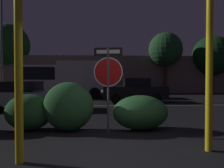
# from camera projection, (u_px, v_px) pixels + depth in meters

# --- Properties ---
(ground_plane) EXTENTS (260.00, 260.00, 0.00)m
(ground_plane) POSITION_uv_depth(u_px,v_px,m) (120.00, 154.00, 4.25)
(ground_plane) COLOR black
(road_center_stripe) EXTENTS (32.34, 0.12, 0.01)m
(road_center_stripe) POSITION_uv_depth(u_px,v_px,m) (108.00, 106.00, 12.05)
(road_center_stripe) COLOR gold
(road_center_stripe) RESTS_ON ground_plane
(stop_sign) EXTENTS (0.79, 0.15, 2.32)m
(stop_sign) POSITION_uv_depth(u_px,v_px,m) (108.00, 73.00, 5.92)
(stop_sign) COLOR #4C4C51
(stop_sign) RESTS_ON ground_plane
(yellow_pole_left) EXTENTS (0.14, 0.14, 2.91)m
(yellow_pole_left) POSITION_uv_depth(u_px,v_px,m) (19.00, 80.00, 3.77)
(yellow_pole_left) COLOR yellow
(yellow_pole_left) RESTS_ON ground_plane
(yellow_pole_right) EXTENTS (0.14, 0.14, 3.47)m
(yellow_pole_right) POSITION_uv_depth(u_px,v_px,m) (209.00, 66.00, 4.41)
(yellow_pole_right) COLOR yellow
(yellow_pole_right) RESTS_ON ground_plane
(hedge_bush_1) EXTENTS (1.34, 1.00, 1.03)m
(hedge_bush_1) POSITION_uv_depth(u_px,v_px,m) (29.00, 112.00, 6.26)
(hedge_bush_1) COLOR #285B2D
(hedge_bush_1) RESTS_ON ground_plane
(hedge_bush_2) EXTENTS (1.41, 0.98, 1.39)m
(hedge_bush_2) POSITION_uv_depth(u_px,v_px,m) (69.00, 107.00, 6.15)
(hedge_bush_2) COLOR #2D6633
(hedge_bush_2) RESTS_ON ground_plane
(hedge_bush_3) EXTENTS (1.60, 1.11, 1.00)m
(hedge_bush_3) POSITION_uv_depth(u_px,v_px,m) (140.00, 112.00, 6.33)
(hedge_bush_3) COLOR #2D6633
(hedge_bush_3) RESTS_ON ground_plane
(passing_car_1) EXTENTS (4.89, 2.10, 1.36)m
(passing_car_1) POSITION_uv_depth(u_px,v_px,m) (21.00, 95.00, 10.42)
(passing_car_1) COLOR #9E9EA3
(passing_car_1) RESTS_ON ground_plane
(passing_car_2) EXTENTS (4.06, 2.04, 1.53)m
(passing_car_2) POSITION_uv_depth(u_px,v_px,m) (134.00, 90.00, 13.90)
(passing_car_2) COLOR black
(passing_car_2) RESTS_ON ground_plane
(delivery_truck) EXTENTS (6.79, 2.56, 2.87)m
(delivery_truck) POSITION_uv_depth(u_px,v_px,m) (68.00, 78.00, 17.40)
(delivery_truck) COLOR silver
(delivery_truck) RESTS_ON ground_plane
(street_lamp) EXTENTS (0.38, 0.38, 8.25)m
(street_lamp) POSITION_uv_depth(u_px,v_px,m) (1.00, 35.00, 16.71)
(street_lamp) COLOR #4C4C51
(street_lamp) RESTS_ON ground_plane
(tree_0) EXTENTS (4.27, 4.27, 7.09)m
(tree_0) POSITION_uv_depth(u_px,v_px,m) (8.00, 45.00, 22.17)
(tree_0) COLOR #422D1E
(tree_0) RESTS_ON ground_plane
(tree_1) EXTENTS (3.40, 3.40, 6.19)m
(tree_1) POSITION_uv_depth(u_px,v_px,m) (166.00, 50.00, 21.98)
(tree_1) COLOR #422D1E
(tree_1) RESTS_ON ground_plane
(tree_2) EXTENTS (4.11, 4.11, 5.96)m
(tree_2) POSITION_uv_depth(u_px,v_px,m) (212.00, 56.00, 22.64)
(tree_2) COLOR #422D1E
(tree_2) RESTS_ON ground_plane
(building_backdrop) EXTENTS (26.58, 3.17, 3.89)m
(building_backdrop) POSITION_uv_depth(u_px,v_px,m) (126.00, 75.00, 23.88)
(building_backdrop) COLOR #7A6B5B
(building_backdrop) RESTS_ON ground_plane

